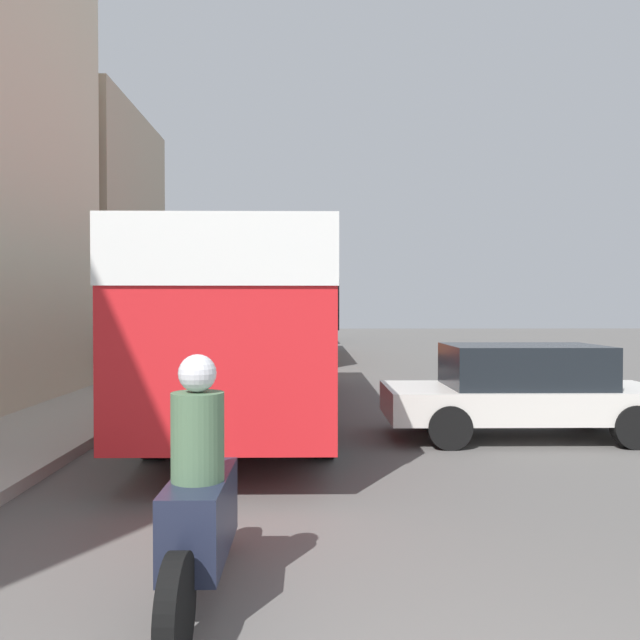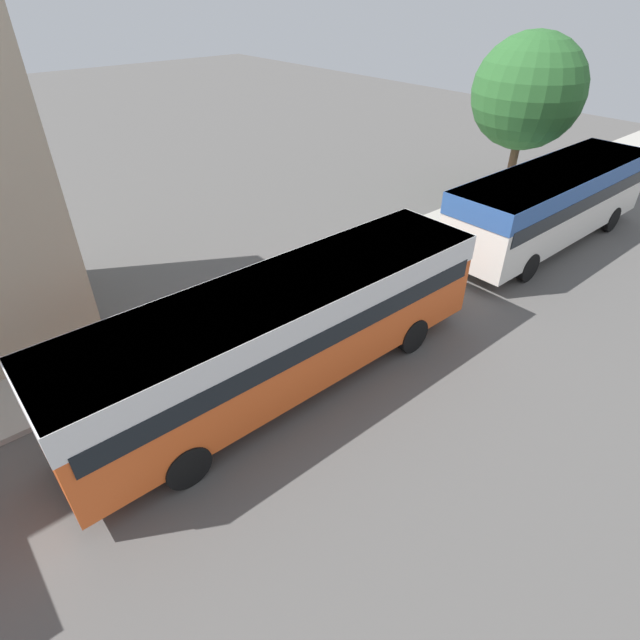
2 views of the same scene
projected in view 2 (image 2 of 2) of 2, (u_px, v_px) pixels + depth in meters
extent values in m
cube|color=#EA5B23|center=(285.00, 328.00, 11.83)|extent=(2.51, 10.97, 2.35)
cube|color=white|center=(284.00, 299.00, 11.36)|extent=(2.53, 11.03, 0.71)
cube|color=black|center=(285.00, 318.00, 11.66)|extent=(2.56, 10.53, 0.52)
cylinder|color=black|center=(354.00, 301.00, 15.03)|extent=(0.28, 1.00, 1.00)
cylinder|color=black|center=(412.00, 335.00, 13.59)|extent=(0.28, 1.00, 1.00)
cylinder|color=black|center=(138.00, 404.00, 11.39)|extent=(0.28, 1.00, 1.00)
cylinder|color=black|center=(187.00, 465.00, 9.95)|extent=(0.28, 1.00, 1.00)
cube|color=silver|center=(552.00, 201.00, 18.52)|extent=(2.53, 10.11, 2.40)
cube|color=#2D569E|center=(558.00, 179.00, 18.05)|extent=(2.55, 10.16, 0.72)
cube|color=black|center=(554.00, 193.00, 18.36)|extent=(2.58, 9.71, 0.53)
cylinder|color=black|center=(557.00, 203.00, 21.61)|extent=(0.28, 1.00, 1.00)
cylinder|color=black|center=(611.00, 219.00, 20.15)|extent=(0.28, 1.00, 1.00)
cylinder|color=black|center=(470.00, 244.00, 18.25)|extent=(0.28, 1.00, 1.00)
cylinder|color=black|center=(528.00, 267.00, 16.80)|extent=(0.28, 1.00, 1.00)
cylinder|color=brown|center=(512.00, 166.00, 22.49)|extent=(0.36, 0.36, 2.76)
sphere|color=#2D662D|center=(528.00, 92.00, 20.74)|extent=(4.60, 4.60, 4.60)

